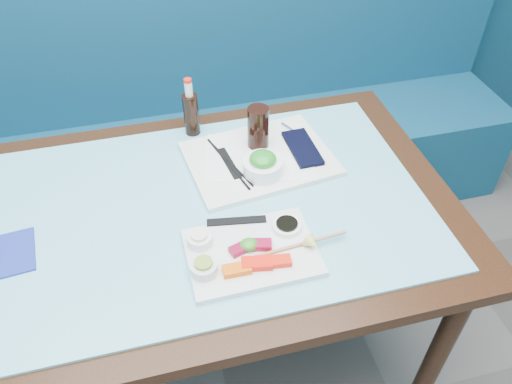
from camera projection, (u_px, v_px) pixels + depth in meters
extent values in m
cube|color=navy|center=(182.00, 174.00, 2.27)|extent=(3.00, 0.55, 0.45)
cube|color=navy|center=(164.00, 56.00, 2.10)|extent=(3.00, 0.12, 0.95)
cube|color=black|center=(204.00, 214.00, 1.38)|extent=(1.40, 0.90, 0.04)
cylinder|color=black|center=(439.00, 351.00, 1.49)|extent=(0.06, 0.06, 0.71)
cylinder|color=black|center=(23.00, 246.00, 1.79)|extent=(0.06, 0.06, 0.71)
cylinder|color=black|center=(346.00, 188.00, 2.01)|extent=(0.06, 0.06, 0.71)
cube|color=#68BCD1|center=(203.00, 208.00, 1.37)|extent=(1.22, 0.76, 0.01)
cube|color=silver|center=(252.00, 252.00, 1.23)|extent=(0.32, 0.23, 0.02)
cube|color=#E85A09|center=(237.00, 269.00, 1.18)|extent=(0.07, 0.03, 0.02)
cube|color=red|center=(257.00, 264.00, 1.19)|extent=(0.08, 0.05, 0.02)
cube|color=red|center=(278.00, 261.00, 1.19)|extent=(0.07, 0.04, 0.02)
cube|color=maroon|center=(239.00, 249.00, 1.22)|extent=(0.05, 0.04, 0.02)
cube|color=maroon|center=(261.00, 245.00, 1.23)|extent=(0.06, 0.04, 0.02)
ellipsoid|color=#31851E|center=(249.00, 244.00, 1.23)|extent=(0.05, 0.04, 0.02)
cylinder|color=silver|center=(204.00, 268.00, 1.17)|extent=(0.08, 0.08, 0.03)
cylinder|color=olive|center=(203.00, 263.00, 1.16)|extent=(0.05, 0.05, 0.01)
cylinder|color=white|center=(200.00, 240.00, 1.24)|extent=(0.08, 0.08, 0.03)
cylinder|color=#F2E0C6|center=(199.00, 235.00, 1.23)|extent=(0.04, 0.04, 0.01)
cylinder|color=white|center=(287.00, 226.00, 1.28)|extent=(0.09, 0.09, 0.01)
cylinder|color=black|center=(287.00, 223.00, 1.27)|extent=(0.07, 0.07, 0.01)
cone|color=#E3DC6B|center=(312.00, 243.00, 1.22)|extent=(0.05, 0.04, 0.04)
cube|color=black|center=(237.00, 221.00, 1.30)|extent=(0.16, 0.05, 0.00)
cylinder|color=tan|center=(296.00, 245.00, 1.24)|extent=(0.24, 0.03, 0.01)
cylinder|color=#A36F4C|center=(300.00, 244.00, 1.24)|extent=(0.25, 0.03, 0.01)
cube|color=white|center=(259.00, 159.00, 1.50)|extent=(0.46, 0.37, 0.02)
cube|color=white|center=(259.00, 156.00, 1.50)|extent=(0.36, 0.29, 0.00)
cylinder|color=white|center=(263.00, 167.00, 1.43)|extent=(0.13, 0.13, 0.05)
ellipsoid|color=#1F8721|center=(263.00, 159.00, 1.40)|extent=(0.09, 0.09, 0.04)
cylinder|color=black|center=(258.00, 128.00, 1.49)|extent=(0.08, 0.08, 0.13)
cube|color=black|center=(302.00, 148.00, 1.52)|extent=(0.08, 0.18, 0.01)
cylinder|color=white|center=(290.00, 129.00, 1.59)|extent=(0.04, 0.07, 0.01)
cylinder|color=black|center=(228.00, 163.00, 1.47)|extent=(0.08, 0.26, 0.01)
cylinder|color=black|center=(230.00, 163.00, 1.47)|extent=(0.09, 0.23, 0.01)
cube|color=black|center=(229.00, 163.00, 1.47)|extent=(0.05, 0.15, 0.00)
cylinder|color=black|center=(191.00, 115.00, 1.56)|extent=(0.06, 0.06, 0.14)
cylinder|color=white|center=(189.00, 89.00, 1.50)|extent=(0.02, 0.02, 0.05)
cylinder|color=red|center=(188.00, 81.00, 1.48)|extent=(0.03, 0.03, 0.01)
cube|color=navy|center=(4.00, 255.00, 1.23)|extent=(0.16, 0.16, 0.01)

